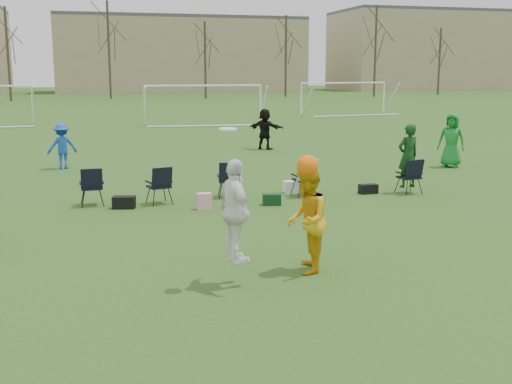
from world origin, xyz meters
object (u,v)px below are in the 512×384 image
object	(u,v)px
fielder_green_far	(451,140)
goal_right	(344,89)
fielder_black	(265,129)
goal_mid	(204,93)
fielder_blue	(62,146)
center_contest	(281,216)

from	to	relation	value
fielder_green_far	goal_right	world-z (taller)	goal_right
fielder_black	goal_mid	world-z (taller)	goal_mid
fielder_black	goal_right	world-z (taller)	goal_right
fielder_green_far	goal_right	bearing A→B (deg)	116.91
goal_right	goal_mid	bearing A→B (deg)	-161.43
fielder_green_far	goal_mid	size ratio (longest dim) A/B	0.26
fielder_blue	goal_right	size ratio (longest dim) A/B	0.21
fielder_blue	goal_mid	size ratio (longest dim) A/B	0.21
fielder_green_far	goal_mid	world-z (taller)	goal_mid
fielder_green_far	goal_mid	bearing A→B (deg)	145.60
center_contest	fielder_blue	bearing A→B (deg)	105.91
goal_mid	goal_right	world-z (taller)	same
center_contest	goal_right	size ratio (longest dim) A/B	0.34
fielder_black	goal_mid	distance (m)	13.69
fielder_green_far	goal_mid	xyz separation A→B (m)	(-5.00, 20.34, 0.98)
center_contest	goal_right	bearing A→B (deg)	65.81
fielder_blue	goal_right	distance (m)	30.74
fielder_blue	goal_right	bearing A→B (deg)	-143.94
fielder_black	center_contest	xyz separation A→B (m)	(-4.49, -16.77, 0.15)
fielder_blue	center_contest	size ratio (longest dim) A/B	0.63
fielder_blue	goal_mid	world-z (taller)	goal_mid
fielder_blue	goal_mid	xyz separation A→B (m)	(8.13, 17.21, 1.14)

